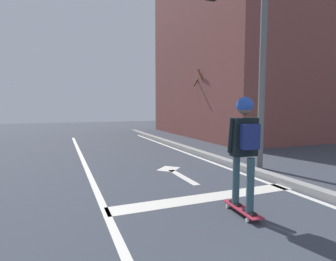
{
  "coord_description": "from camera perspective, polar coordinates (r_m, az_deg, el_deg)",
  "views": [
    {
      "loc": [
        -1.24,
        1.52,
        1.61
      ],
      "look_at": [
        0.93,
        6.9,
        1.09
      ],
      "focal_mm": 28.8,
      "sensor_mm": 36.0,
      "label": 1
    }
  ],
  "objects": [
    {
      "name": "skateboard",
      "position": [
        4.36,
        15.42,
        -15.78
      ],
      "size": [
        0.27,
        0.82,
        0.09
      ],
      "color": "#AD283D",
      "rests_on": "ground"
    },
    {
      "name": "curb_strip",
      "position": [
        6.38,
        21.34,
        -9.19
      ],
      "size": [
        0.24,
        24.0,
        0.14
      ],
      "primitive_type": "cube",
      "color": "gray",
      "rests_on": "ground"
    },
    {
      "name": "building_block",
      "position": [
        17.75,
        21.38,
        14.07
      ],
      "size": [
        11.52,
        9.56,
        8.94
      ],
      "primitive_type": "cube",
      "color": "brown",
      "rests_on": "ground"
    },
    {
      "name": "lane_arrow_stem",
      "position": [
        6.26,
        3.11,
        -9.75
      ],
      "size": [
        0.16,
        1.4,
        0.01
      ],
      "primitive_type": "cube",
      "color": "silver",
      "rests_on": "ground"
    },
    {
      "name": "skater",
      "position": [
        4.09,
        15.9,
        -1.67
      ],
      "size": [
        0.46,
        0.62,
        1.67
      ],
      "color": "#32515D",
      "rests_on": "skateboard"
    },
    {
      "name": "roadside_tree",
      "position": [
        12.97,
        7.27,
        4.67
      ],
      "size": [
        0.91,
        0.87,
        3.63
      ],
      "color": "brown",
      "rests_on": "ground"
    },
    {
      "name": "lane_arrow_head",
      "position": [
        7.02,
        0.14,
        -8.1
      ],
      "size": [
        0.71,
        0.71,
        0.01
      ],
      "primitive_type": "cube",
      "rotation": [
        0.0,
        0.0,
        0.79
      ],
      "color": "silver",
      "rests_on": "ground"
    },
    {
      "name": "traffic_signal_mast",
      "position": [
        6.91,
        11.53,
        21.76
      ],
      "size": [
        4.53,
        0.34,
        5.01
      ],
      "color": "slate",
      "rests_on": "ground"
    },
    {
      "name": "lane_line_curbside",
      "position": [
        6.24,
        19.62,
        -10.11
      ],
      "size": [
        0.12,
        20.0,
        0.01
      ],
      "primitive_type": "cube",
      "color": "silver",
      "rests_on": "ground"
    },
    {
      "name": "stop_bar",
      "position": [
        4.97,
        8.42,
        -13.82
      ],
      "size": [
        3.57,
        0.4,
        0.01
      ],
      "primitive_type": "cube",
      "color": "silver",
      "rests_on": "ground"
    },
    {
      "name": "lane_line_center",
      "position": [
        4.8,
        -13.85,
        -14.62
      ],
      "size": [
        0.12,
        20.0,
        0.01
      ],
      "primitive_type": "cube",
      "color": "silver",
      "rests_on": "ground"
    }
  ]
}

